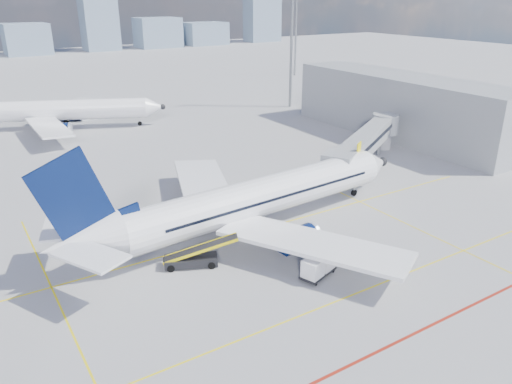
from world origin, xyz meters
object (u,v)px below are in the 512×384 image
at_px(baggage_tug, 373,257).
at_px(belt_loader, 193,259).
at_px(cargo_dolly, 318,265).
at_px(ramp_worker, 336,248).
at_px(second_aircraft, 58,110).
at_px(main_aircraft, 249,201).

xyz_separation_m(baggage_tug, belt_loader, (-13.43, 8.40, -0.11)).
relative_size(cargo_dolly, ramp_worker, 2.03).
bearing_deg(second_aircraft, ramp_worker, -56.53).
xyz_separation_m(main_aircraft, baggage_tug, (5.50, -11.87, -2.41)).
relative_size(main_aircraft, cargo_dolly, 10.80).
xyz_separation_m(belt_loader, ramp_worker, (11.66, -5.56, 0.23)).
height_order(cargo_dolly, ramp_worker, cargo_dolly).
relative_size(baggage_tug, cargo_dolly, 0.71).
distance_m(baggage_tug, belt_loader, 15.84).
height_order(belt_loader, ramp_worker, belt_loader).
xyz_separation_m(cargo_dolly, belt_loader, (-8.23, 7.27, -0.35)).
height_order(main_aircraft, baggage_tug, main_aircraft).
bearing_deg(belt_loader, cargo_dolly, -17.76).
height_order(baggage_tug, ramp_worker, ramp_worker).
bearing_deg(second_aircraft, belt_loader, -67.23).
bearing_deg(main_aircraft, cargo_dolly, -93.19).
bearing_deg(main_aircraft, second_aircraft, 92.75).
bearing_deg(baggage_tug, belt_loader, 162.33).
relative_size(second_aircraft, belt_loader, 5.34).
bearing_deg(second_aircraft, cargo_dolly, -59.80).
distance_m(second_aircraft, ramp_worker, 63.30).
bearing_deg(baggage_tug, cargo_dolly, -177.83).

